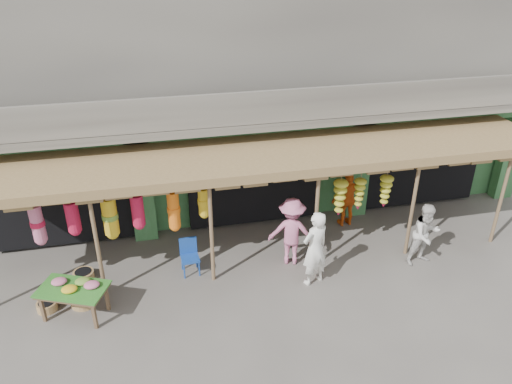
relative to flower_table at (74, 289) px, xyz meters
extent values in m
plane|color=#514C47|center=(4.54, 0.78, -0.69)|extent=(80.00, 80.00, 0.00)
cube|color=gray|center=(4.54, 5.78, 4.31)|extent=(16.00, 6.00, 4.00)
cube|color=#2D6033|center=(4.54, 5.93, 0.81)|extent=(16.00, 5.70, 3.00)
cube|color=gray|center=(4.54, 2.43, 2.51)|extent=(16.00, 0.90, 0.22)
cube|color=gray|center=(4.54, 2.03, 3.01)|extent=(16.00, 0.10, 0.80)
cube|color=#2D6033|center=(4.54, 2.83, 2.16)|extent=(16.00, 0.35, 0.35)
cube|color=yellow|center=(-0.46, 2.75, 2.06)|extent=(1.70, 0.06, 0.55)
cube|color=#B21414|center=(-0.46, 2.71, 2.06)|extent=(1.30, 0.02, 0.30)
cube|color=black|center=(-0.46, 3.78, 0.66)|extent=(3.60, 2.00, 2.50)
cube|color=black|center=(4.54, 3.78, 0.66)|extent=(3.60, 2.00, 2.50)
cube|color=black|center=(9.54, 3.78, 0.66)|extent=(3.60, 2.00, 2.50)
cube|color=#2D6033|center=(1.54, 2.83, 0.81)|extent=(0.60, 0.35, 3.00)
cube|color=#2D6033|center=(7.54, 2.83, 0.81)|extent=(0.60, 0.35, 3.00)
cube|color=#2D6033|center=(12.44, 2.83, 0.81)|extent=(0.60, 0.35, 3.00)
cylinder|color=brown|center=(0.54, 0.58, 0.61)|extent=(0.09, 0.09, 2.60)
cylinder|color=brown|center=(3.04, 0.58, 0.61)|extent=(0.09, 0.09, 2.60)
cylinder|color=brown|center=(5.54, 0.58, 0.61)|extent=(0.09, 0.09, 2.60)
cylinder|color=brown|center=(8.04, 0.58, 0.61)|extent=(0.09, 0.09, 2.60)
cylinder|color=brown|center=(10.54, 0.58, 0.61)|extent=(0.09, 0.09, 2.60)
cylinder|color=brown|center=(4.29, 0.58, 1.81)|extent=(12.90, 0.08, 0.08)
cylinder|color=brown|center=(1.54, 0.98, 1.66)|extent=(5.50, 0.06, 0.06)
cube|color=brown|center=(4.54, 1.68, 1.99)|extent=(14.00, 2.70, 0.22)
cube|color=brown|center=(-0.68, -0.06, -0.37)|extent=(0.09, 0.09, 0.63)
cube|color=brown|center=(0.40, -0.52, -0.37)|extent=(0.09, 0.09, 0.63)
cube|color=brown|center=(-0.45, 0.48, -0.37)|extent=(0.09, 0.09, 0.63)
cube|color=brown|center=(0.63, 0.02, -0.37)|extent=(0.09, 0.09, 0.63)
cube|color=brown|center=(-0.02, -0.02, -0.02)|extent=(1.57, 1.26, 0.06)
cube|color=#26661E|center=(-0.02, -0.02, 0.03)|extent=(1.63, 1.32, 0.03)
ellipsoid|color=#CF678E|center=(-0.30, 0.21, 0.10)|extent=(0.33, 0.27, 0.14)
ellipsoid|color=gold|center=(-0.06, -0.11, 0.10)|extent=(0.33, 0.27, 0.14)
ellipsoid|color=#CF678E|center=(0.38, -0.06, 0.10)|extent=(0.33, 0.27, 0.14)
ellipsoid|color=olive|center=(0.19, 0.11, 0.10)|extent=(0.33, 0.27, 0.14)
cylinder|color=#174097|center=(2.37, 0.77, -0.49)|extent=(0.04, 0.04, 0.40)
cylinder|color=#174097|center=(2.73, 0.79, -0.49)|extent=(0.04, 0.04, 0.40)
cylinder|color=#174097|center=(2.35, 1.13, -0.49)|extent=(0.04, 0.04, 0.40)
cylinder|color=#174097|center=(2.71, 1.16, -0.49)|extent=(0.04, 0.04, 0.40)
cube|color=#174097|center=(2.54, 0.96, -0.27)|extent=(0.45, 0.45, 0.05)
cube|color=#174097|center=(2.53, 1.16, -0.02)|extent=(0.42, 0.07, 0.45)
cylinder|color=brown|center=(0.02, 1.28, -0.59)|extent=(0.63, 0.63, 0.20)
cylinder|color=brown|center=(0.09, 0.35, -0.58)|extent=(0.60, 0.60, 0.22)
cylinder|color=olive|center=(-0.68, 0.31, -0.59)|extent=(0.54, 0.54, 0.20)
imported|color=white|center=(5.33, -0.03, 0.26)|extent=(0.81, 0.68, 1.90)
imported|color=beige|center=(8.24, 0.13, 0.13)|extent=(0.89, 0.75, 1.63)
imported|color=#D25413|center=(7.08, 2.28, 0.13)|extent=(0.99, 0.48, 1.63)
imported|color=#CB6B93|center=(5.04, 0.88, 0.20)|extent=(1.29, 0.98, 1.77)
camera|label=1|loc=(1.92, -9.01, 6.71)|focal=35.00mm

